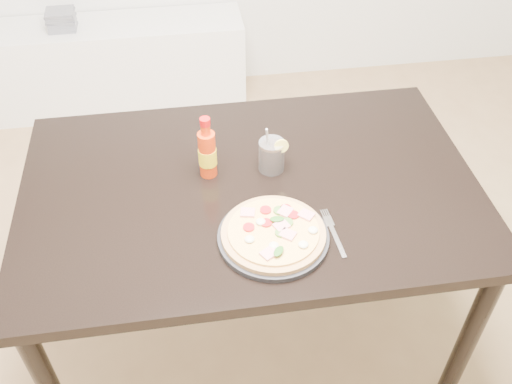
{
  "coord_description": "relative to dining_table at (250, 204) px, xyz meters",
  "views": [
    {
      "loc": [
        -0.46,
        -0.86,
        1.93
      ],
      "look_at": [
        -0.28,
        0.3,
        0.83
      ],
      "focal_mm": 40.0,
      "sensor_mm": 36.0,
      "label": 1
    }
  ],
  "objects": [
    {
      "name": "media_console",
      "position": [
        -0.52,
        1.65,
        -0.42
      ],
      "size": [
        1.4,
        0.34,
        0.5
      ],
      "primitive_type": "cube",
      "color": "white",
      "rests_on": "ground"
    },
    {
      "name": "fork",
      "position": [
        0.2,
        -0.23,
        0.09
      ],
      "size": [
        0.03,
        0.19,
        0.0
      ],
      "rotation": [
        0.0,
        0.0,
        0.07
      ],
      "color": "silver",
      "rests_on": "dining_table"
    },
    {
      "name": "dining_table",
      "position": [
        0.0,
        0.0,
        0.0
      ],
      "size": [
        1.4,
        0.9,
        0.75
      ],
      "color": "black",
      "rests_on": "ground"
    },
    {
      "name": "hot_sauce_bottle",
      "position": [
        -0.12,
        0.07,
        0.17
      ],
      "size": [
        0.06,
        0.06,
        0.21
      ],
      "rotation": [
        0.0,
        0.0,
        -0.2
      ],
      "color": "red",
      "rests_on": "dining_table"
    },
    {
      "name": "plate",
      "position": [
        0.03,
        -0.23,
        0.09
      ],
      "size": [
        0.31,
        0.31,
        0.02
      ],
      "primitive_type": "cylinder",
      "color": "black",
      "rests_on": "dining_table"
    },
    {
      "name": "cd_stack",
      "position": [
        -0.77,
        1.63,
        -0.11
      ],
      "size": [
        0.14,
        0.12,
        0.1
      ],
      "color": "slate",
      "rests_on": "media_console"
    },
    {
      "name": "pizza",
      "position": [
        0.03,
        -0.23,
        0.11
      ],
      "size": [
        0.29,
        0.29,
        0.03
      ],
      "color": "tan",
      "rests_on": "plate"
    },
    {
      "name": "cola_cup",
      "position": [
        0.08,
        0.07,
        0.13
      ],
      "size": [
        0.09,
        0.08,
        0.17
      ],
      "rotation": [
        0.0,
        0.0,
        -0.18
      ],
      "color": "black",
      "rests_on": "dining_table"
    }
  ]
}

